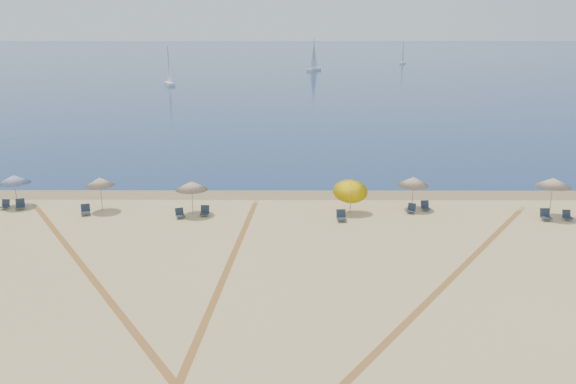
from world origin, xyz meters
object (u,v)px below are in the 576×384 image
chair_6 (411,209)px  chair_8 (545,215)px  umbrella_5 (553,182)px  chair_4 (205,211)px  chair_3 (180,214)px  sailboat_2 (403,57)px  umbrella_3 (351,188)px  umbrella_1 (100,182)px  chair_2 (86,210)px  sailboat_0 (314,61)px  umbrella_4 (413,181)px  sailboat_1 (169,73)px  chair_7 (425,206)px  chair_5 (341,216)px  chair_9 (567,216)px  umbrella_0 (14,179)px  umbrella_2 (192,186)px  chair_0 (5,205)px  chair_1 (20,205)px

chair_6 → chair_8: (8.27, -1.42, 0.04)m
umbrella_5 → chair_4: (-22.42, -0.00, -1.99)m
chair_3 → sailboat_2: (42.15, 152.75, 1.80)m
umbrella_3 → chair_8: size_ratio=3.45×
umbrella_1 → chair_6: 20.68m
umbrella_1 → chair_4: umbrella_1 is taller
umbrella_1 → chair_8: umbrella_1 is taller
chair_2 → chair_8: bearing=-20.7°
umbrella_5 → chair_6: size_ratio=3.42×
sailboat_0 → umbrella_4: bearing=-59.6°
sailboat_2 → sailboat_1: bearing=-111.8°
umbrella_1 → chair_6: size_ratio=3.04×
chair_7 → sailboat_0: sailboat_0 is taller
chair_8 → umbrella_1: bearing=178.3°
sailboat_1 → umbrella_5: bearing=-86.4°
sailboat_2 → chair_5: bearing=-81.8°
chair_2 → chair_8: size_ratio=1.13×
umbrella_5 → chair_3: size_ratio=3.39×
chair_4 → chair_9: 23.24m
umbrella_0 → umbrella_4: size_ratio=0.99×
sailboat_0 → chair_7: bearing=-59.2°
umbrella_2 → sailboat_1: bearing=102.1°
umbrella_0 → chair_7: umbrella_0 is taller
umbrella_0 → umbrella_5: (35.61, -2.11, 0.38)m
sailboat_0 → chair_4: bearing=-66.0°
umbrella_4 → chair_2: 21.75m
umbrella_5 → chair_7: 8.14m
chair_4 → chair_7: chair_4 is taller
chair_3 → umbrella_5: bearing=-22.6°
chair_0 → sailboat_2: size_ratio=0.09×
umbrella_1 → chair_3: bearing=-16.2°
umbrella_5 → sailboat_0: bearing=94.9°
chair_0 → chair_7: (28.32, -0.20, 0.01)m
chair_8 → chair_5: bearing=-176.9°
sailboat_0 → sailboat_2: sailboat_0 is taller
chair_5 → chair_6: bearing=14.8°
chair_2 → chair_9: size_ratio=1.32×
umbrella_3 → chair_4: 9.64m
umbrella_4 → chair_7: 1.87m
umbrella_4 → chair_2: umbrella_4 is taller
chair_7 → umbrella_3: bearing=-178.9°
umbrella_0 → chair_1: umbrella_0 is taller
umbrella_2 → chair_2: 7.18m
chair_0 → chair_8: size_ratio=0.87×
chair_6 → umbrella_0: bearing=-158.8°
chair_7 → umbrella_4: bearing=148.0°
chair_0 → sailboat_0: bearing=79.6°
umbrella_2 → chair_9: size_ratio=3.64×
chair_4 → chair_9: size_ratio=1.07×
chair_1 → chair_7: (27.27, -0.17, -0.02)m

